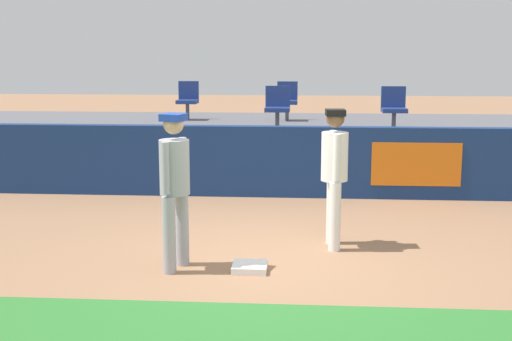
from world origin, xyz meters
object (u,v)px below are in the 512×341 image
at_px(player_fielder_home, 335,168).
at_px(player_runner_visitor, 175,180).
at_px(seat_back_center, 287,99).
at_px(seat_front_right, 394,106).
at_px(first_base, 250,267).
at_px(seat_back_left, 188,98).
at_px(seat_front_center, 278,105).

height_order(player_fielder_home, player_runner_visitor, player_runner_visitor).
xyz_separation_m(player_fielder_home, player_runner_visitor, (-1.86, -1.03, 0.02)).
xyz_separation_m(player_fielder_home, seat_back_center, (-0.78, 6.24, 0.43)).
bearing_deg(seat_front_right, first_base, -112.72).
bearing_deg(player_runner_visitor, seat_front_right, 167.42).
xyz_separation_m(player_runner_visitor, seat_front_right, (3.15, 5.47, 0.41)).
xyz_separation_m(first_base, player_fielder_home, (1.00, 1.04, 0.99)).
bearing_deg(seat_back_center, seat_front_right, -41.04).
distance_m(seat_front_right, seat_back_left, 4.62).
xyz_separation_m(player_fielder_home, seat_back_left, (-2.96, 6.24, 0.43)).
distance_m(player_runner_visitor, seat_back_left, 7.37).
height_order(player_fielder_home, seat_front_center, seat_front_center).
distance_m(first_base, seat_front_center, 5.66).
relative_size(player_fielder_home, seat_front_right, 2.13).
relative_size(player_runner_visitor, seat_back_left, 2.16).
distance_m(seat_back_center, seat_front_center, 1.80).
distance_m(first_base, player_fielder_home, 1.75).
distance_m(seat_front_right, seat_front_center, 2.21).
distance_m(seat_back_center, seat_back_left, 2.19).
bearing_deg(first_base, seat_back_left, 105.07).
xyz_separation_m(player_runner_visitor, seat_back_center, (1.09, 7.27, 0.41)).
bearing_deg(seat_front_center, seat_front_right, -0.00).
relative_size(player_fielder_home, seat_front_center, 2.13).
xyz_separation_m(first_base, seat_back_center, (0.23, 7.28, 1.43)).
bearing_deg(seat_front_right, seat_back_left, 157.07).
xyz_separation_m(seat_front_right, seat_back_left, (-4.25, 1.80, -0.00)).
distance_m(player_fielder_home, seat_back_left, 6.92).
bearing_deg(seat_back_center, player_runner_visitor, -98.49).
xyz_separation_m(first_base, player_runner_visitor, (-0.86, 0.00, 1.01)).
bearing_deg(seat_back_left, seat_back_center, -0.00).
distance_m(first_base, seat_front_right, 6.11).
bearing_deg(player_runner_visitor, seat_back_left, -154.03).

